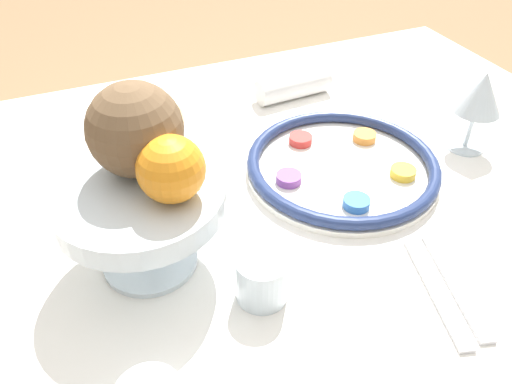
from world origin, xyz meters
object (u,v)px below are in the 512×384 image
orange_fruit (171,169)px  cup_mid (262,278)px  coconut (135,130)px  bread_plate (139,119)px  wine_glass (481,95)px  fruit_stand (140,206)px  napkin_roll (293,86)px  seder_plate (342,165)px

orange_fruit → cup_mid: orange_fruit is taller
coconut → bread_plate: coconut is taller
cup_mid → wine_glass: bearing=-160.3°
fruit_stand → napkin_roll: fruit_stand is taller
fruit_stand → napkin_roll: size_ratio=1.34×
seder_plate → bread_plate: size_ratio=1.81×
seder_plate → fruit_stand: 0.36m
napkin_roll → bread_plate: bearing=-4.4°
wine_glass → orange_fruit: bearing=9.2°
fruit_stand → cup_mid: size_ratio=3.21×
wine_glass → coconut: bearing=2.1°
seder_plate → cup_mid: cup_mid is taller
bread_plate → cup_mid: 0.48m
seder_plate → bread_plate: (0.28, -0.29, -0.01)m
wine_glass → napkin_roll: 0.36m
wine_glass → coconut: (0.57, 0.02, 0.08)m
wine_glass → cup_mid: (0.47, 0.17, -0.07)m
fruit_stand → orange_fruit: 0.08m
seder_plate → napkin_roll: size_ratio=1.99×
coconut → napkin_roll: 0.50m
orange_fruit → coconut: bearing=-71.0°
wine_glass → orange_fruit: (0.54, 0.09, 0.06)m
coconut → cup_mid: 0.23m
coconut → cup_mid: coconut is taller
napkin_roll → cup_mid: bearing=59.7°
fruit_stand → napkin_roll: (-0.38, -0.34, -0.07)m
wine_glass → coconut: coconut is taller
fruit_stand → cup_mid: bearing=136.7°
seder_plate → wine_glass: 0.26m
seder_plate → coconut: 0.37m
seder_plate → wine_glass: (-0.24, 0.02, 0.09)m
seder_plate → bread_plate: bearing=-46.3°
orange_fruit → coconut: 0.07m
cup_mid → coconut: bearing=-55.1°
napkin_roll → coconut: bearing=39.8°
orange_fruit → bread_plate: (-0.03, -0.40, -0.16)m
seder_plate → napkin_roll: napkin_roll is taller
orange_fruit → coconut: size_ratio=0.68×
seder_plate → napkin_roll: (-0.04, -0.26, 0.01)m
coconut → cup_mid: bearing=124.9°
wine_glass → napkin_roll: size_ratio=0.90×
cup_mid → fruit_stand: bearing=-43.3°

